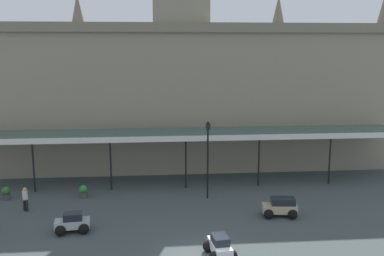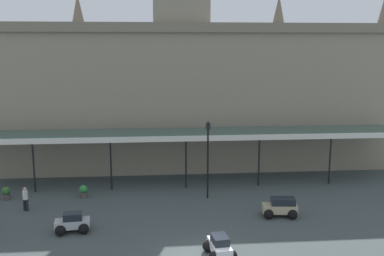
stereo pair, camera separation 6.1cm
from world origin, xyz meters
name	(u,v)px [view 1 (the left image)]	position (x,y,z in m)	size (l,w,h in m)	color
station_building	(180,90)	(0.00, 18.98, 7.13)	(39.53, 6.42, 20.87)	gray
entrance_canopy	(185,133)	(0.00, 13.54, 4.12)	(35.10, 3.26, 4.28)	#38564C
car_silver_sedan	(73,224)	(-7.43, 4.42, 0.50)	(2.14, 1.67, 1.19)	#B2B5BA
car_beige_estate	(280,208)	(5.74, 5.75, 0.56)	(2.34, 1.71, 1.27)	tan
car_white_sedan	(220,248)	(0.94, 0.50, 0.50)	(1.69, 2.15, 1.19)	silver
pedestrian_near_entrance	(25,198)	(-11.21, 8.18, 0.91)	(0.37, 0.34, 1.67)	black
victorian_lamppost	(208,152)	(1.40, 9.64, 3.51)	(0.30, 0.30, 5.75)	black
planter_near_kerb	(83,191)	(-7.71, 10.55, 0.49)	(0.60, 0.60, 0.96)	#47423D
planter_by_canopy	(6,193)	(-13.30, 10.67, 0.49)	(0.60, 0.60, 0.96)	#47423D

